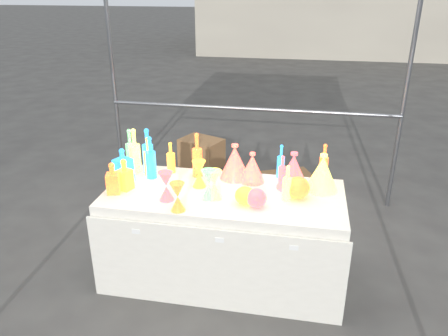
% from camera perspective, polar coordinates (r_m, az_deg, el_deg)
% --- Properties ---
extents(ground, '(80.00, 80.00, 0.00)m').
position_cam_1_polar(ground, '(3.70, 0.00, -13.67)').
color(ground, '#5A5853').
rests_on(ground, ground).
extents(display_table, '(1.84, 0.83, 0.75)m').
position_cam_1_polar(display_table, '(3.48, -0.03, -8.82)').
color(display_table, white).
rests_on(display_table, ground).
extents(cardboard_box_closed, '(0.61, 0.54, 0.37)m').
position_cam_1_polar(cardboard_box_closed, '(5.63, -2.96, 2.00)').
color(cardboard_box_closed, '#A07248').
rests_on(cardboard_box_closed, ground).
extents(cardboard_box_flat, '(0.78, 0.69, 0.06)m').
position_cam_1_polar(cardboard_box_flat, '(5.33, 8.16, -1.33)').
color(cardboard_box_flat, '#A07248').
rests_on(cardboard_box_flat, ground).
extents(bottle_0, '(0.07, 0.07, 0.27)m').
position_cam_1_polar(bottle_0, '(3.62, -6.96, 1.39)').
color(bottle_0, red).
rests_on(bottle_0, display_table).
extents(bottle_1, '(0.10, 0.10, 0.38)m').
position_cam_1_polar(bottle_1, '(3.63, -9.92, 2.24)').
color(bottle_1, '#167E27').
rests_on(bottle_1, display_table).
extents(bottle_2, '(0.10, 0.10, 0.37)m').
position_cam_1_polar(bottle_2, '(3.51, -3.53, 1.72)').
color(bottle_2, '#FFA51A').
rests_on(bottle_2, display_table).
extents(bottle_4, '(0.09, 0.09, 0.38)m').
position_cam_1_polar(bottle_4, '(3.66, -11.56, 2.24)').
color(bottle_4, teal).
rests_on(bottle_4, display_table).
extents(bottle_5, '(0.09, 0.09, 0.36)m').
position_cam_1_polar(bottle_5, '(3.72, -12.13, 2.39)').
color(bottle_5, '#B624A7').
rests_on(bottle_5, display_table).
extents(bottle_6, '(0.08, 0.08, 0.32)m').
position_cam_1_polar(bottle_6, '(3.60, -9.80, 1.57)').
color(bottle_6, red).
rests_on(bottle_6, display_table).
extents(bottle_7, '(0.08, 0.08, 0.35)m').
position_cam_1_polar(bottle_7, '(3.53, -9.57, 1.38)').
color(bottle_7, '#167E27').
rests_on(bottle_7, display_table).
extents(decanter_0, '(0.12, 0.12, 0.25)m').
position_cam_1_polar(decanter_0, '(3.39, -12.86, -0.80)').
color(decanter_0, red).
rests_on(decanter_0, display_table).
extents(decanter_1, '(0.12, 0.12, 0.25)m').
position_cam_1_polar(decanter_1, '(3.35, -14.33, -1.27)').
color(decanter_1, '#FFA51A').
rests_on(decanter_1, display_table).
extents(decanter_2, '(0.16, 0.16, 0.28)m').
position_cam_1_polar(decanter_2, '(3.50, -13.05, 0.33)').
color(decanter_2, '#167E27').
rests_on(decanter_2, display_table).
extents(hourglass_0, '(0.11, 0.11, 0.21)m').
position_cam_1_polar(hourglass_0, '(3.02, -6.08, -3.77)').
color(hourglass_0, '#FFA51A').
rests_on(hourglass_0, display_table).
extents(hourglass_1, '(0.11, 0.11, 0.22)m').
position_cam_1_polar(hourglass_1, '(3.17, -7.56, -2.36)').
color(hourglass_1, '#251FB8').
rests_on(hourglass_1, display_table).
extents(hourglass_2, '(0.14, 0.14, 0.22)m').
position_cam_1_polar(hourglass_2, '(3.17, -1.30, -2.17)').
color(hourglass_2, teal).
rests_on(hourglass_2, display_table).
extents(hourglass_3, '(0.12, 0.12, 0.22)m').
position_cam_1_polar(hourglass_3, '(3.16, -2.00, -2.17)').
color(hourglass_3, '#B624A7').
rests_on(hourglass_3, display_table).
extents(hourglass_4, '(0.11, 0.11, 0.21)m').
position_cam_1_polar(hourglass_4, '(3.36, -3.27, -0.75)').
color(hourglass_4, red).
rests_on(hourglass_4, display_table).
extents(globe_0, '(0.17, 0.17, 0.12)m').
position_cam_1_polar(globe_0, '(3.11, 2.75, -3.75)').
color(globe_0, red).
rests_on(globe_0, display_table).
extents(globe_2, '(0.20, 0.20, 0.15)m').
position_cam_1_polar(globe_2, '(3.23, 9.58, -2.70)').
color(globe_2, '#FFA51A').
rests_on(globe_2, display_table).
extents(globe_3, '(0.18, 0.18, 0.12)m').
position_cam_1_polar(globe_3, '(3.08, 4.24, -4.05)').
color(globe_3, '#251FB8').
rests_on(globe_3, display_table).
extents(lampshade_0, '(0.25, 0.25, 0.24)m').
position_cam_1_polar(lampshade_0, '(3.44, 3.71, 0.13)').
color(lampshade_0, yellow).
rests_on(lampshade_0, display_table).
extents(lampshade_1, '(0.32, 0.32, 0.29)m').
position_cam_1_polar(lampshade_1, '(3.49, 1.41, 0.89)').
color(lampshade_1, yellow).
rests_on(lampshade_1, display_table).
extents(lampshade_2, '(0.31, 0.31, 0.29)m').
position_cam_1_polar(lampshade_2, '(3.36, 9.03, -0.30)').
color(lampshade_2, '#251FB8').
rests_on(lampshade_2, display_table).
extents(lampshade_3, '(0.32, 0.32, 0.29)m').
position_cam_1_polar(lampshade_3, '(3.37, 12.72, -0.53)').
color(lampshade_3, teal).
rests_on(lampshade_3, display_table).
extents(bottle_8, '(0.07, 0.07, 0.28)m').
position_cam_1_polar(bottle_8, '(3.53, 7.44, 0.89)').
color(bottle_8, '#167E27').
rests_on(bottle_8, display_table).
extents(bottle_9, '(0.07, 0.07, 0.31)m').
position_cam_1_polar(bottle_9, '(3.52, 12.91, 0.69)').
color(bottle_9, '#FFA51A').
rests_on(bottle_9, display_table).
extents(bottle_10, '(0.07, 0.07, 0.25)m').
position_cam_1_polar(bottle_10, '(3.38, 7.62, -0.37)').
color(bottle_10, '#251FB8').
rests_on(bottle_10, display_table).
extents(bottle_11, '(0.08, 0.08, 0.27)m').
position_cam_1_polar(bottle_11, '(3.16, 8.25, -1.95)').
color(bottle_11, teal).
rests_on(bottle_11, display_table).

